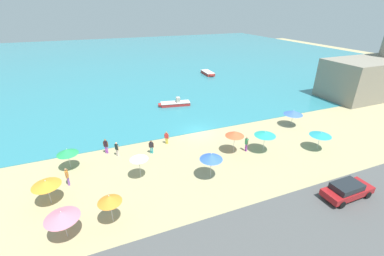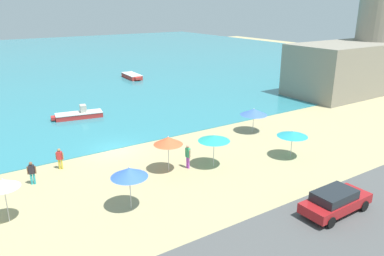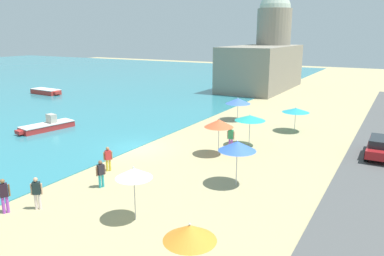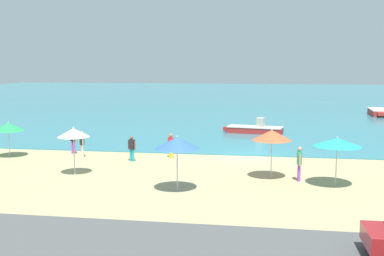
{
  "view_description": "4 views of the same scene",
  "coord_description": "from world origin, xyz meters",
  "px_view_note": "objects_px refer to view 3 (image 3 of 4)",
  "views": [
    {
      "loc": [
        -11.94,
        -27.23,
        14.88
      ],
      "look_at": [
        -1.83,
        -2.25,
        1.92
      ],
      "focal_mm": 24.0,
      "sensor_mm": 36.0,
      "label": 1
    },
    {
      "loc": [
        -10.43,
        -27.34,
        11.44
      ],
      "look_at": [
        6.5,
        -1.7,
        1.14
      ],
      "focal_mm": 35.0,
      "sensor_mm": 36.0,
      "label": 2
    },
    {
      "loc": [
        -21.45,
        -17.01,
        8.48
      ],
      "look_at": [
        0.88,
        -4.3,
        1.92
      ],
      "focal_mm": 35.0,
      "sensor_mm": 36.0,
      "label": 3
    },
    {
      "loc": [
        1.45,
        -31.24,
        6.06
      ],
      "look_at": [
        -3.65,
        0.55,
        1.71
      ],
      "focal_mm": 45.0,
      "sensor_mm": 36.0,
      "label": 4
    }
  ],
  "objects_px": {
    "bather_5": "(101,172)",
    "beach_umbrella_1": "(296,110)",
    "beach_umbrella_8": "(238,101)",
    "parked_car_0": "(381,147)",
    "beach_umbrella_9": "(219,123)",
    "harbor_fortress": "(266,57)",
    "bather_1": "(108,158)",
    "bather_4": "(231,137)",
    "beach_umbrella_6": "(134,173)",
    "beach_umbrella_3": "(190,233)",
    "skiff_nearshore": "(46,91)",
    "bather_0": "(4,194)",
    "beach_umbrella_0": "(250,118)",
    "bather_3": "(37,191)",
    "skiff_offshore": "(47,126)",
    "beach_umbrella_4": "(237,146)"
  },
  "relations": [
    {
      "from": "beach_umbrella_4",
      "to": "bather_0",
      "type": "bearing_deg",
      "value": 136.36
    },
    {
      "from": "beach_umbrella_6",
      "to": "bather_4",
      "type": "distance_m",
      "value": 12.1
    },
    {
      "from": "harbor_fortress",
      "to": "beach_umbrella_4",
      "type": "bearing_deg",
      "value": -163.26
    },
    {
      "from": "beach_umbrella_3",
      "to": "beach_umbrella_0",
      "type": "bearing_deg",
      "value": 14.72
    },
    {
      "from": "beach_umbrella_8",
      "to": "bather_0",
      "type": "relative_size",
      "value": 1.42
    },
    {
      "from": "beach_umbrella_3",
      "to": "bather_0",
      "type": "distance_m",
      "value": 10.68
    },
    {
      "from": "bather_4",
      "to": "beach_umbrella_8",
      "type": "bearing_deg",
      "value": 19.99
    },
    {
      "from": "beach_umbrella_6",
      "to": "bather_4",
      "type": "relative_size",
      "value": 1.46
    },
    {
      "from": "beach_umbrella_9",
      "to": "bather_0",
      "type": "xyz_separation_m",
      "value": [
        -13.15,
        5.07,
        -1.33
      ]
    },
    {
      "from": "bather_4",
      "to": "skiff_nearshore",
      "type": "xyz_separation_m",
      "value": [
        10.97,
        33.35,
        -0.61
      ]
    },
    {
      "from": "beach_umbrella_8",
      "to": "skiff_nearshore",
      "type": "relative_size",
      "value": 0.49
    },
    {
      "from": "beach_umbrella_4",
      "to": "bather_3",
      "type": "bearing_deg",
      "value": 136.49
    },
    {
      "from": "beach_umbrella_3",
      "to": "bather_1",
      "type": "bearing_deg",
      "value": 54.15
    },
    {
      "from": "beach_umbrella_4",
      "to": "skiff_nearshore",
      "type": "bearing_deg",
      "value": 65.14
    },
    {
      "from": "skiff_nearshore",
      "to": "skiff_offshore",
      "type": "xyz_separation_m",
      "value": [
        -13.74,
        -16.71,
        -0.01
      ]
    },
    {
      "from": "bather_1",
      "to": "bather_4",
      "type": "relative_size",
      "value": 0.88
    },
    {
      "from": "bather_5",
      "to": "parked_car_0",
      "type": "xyz_separation_m",
      "value": [
        13.55,
        -13.33,
        -0.09
      ]
    },
    {
      "from": "harbor_fortress",
      "to": "bather_1",
      "type": "bearing_deg",
      "value": -174.75
    },
    {
      "from": "harbor_fortress",
      "to": "beach_umbrella_3",
      "type": "bearing_deg",
      "value": -163.83
    },
    {
      "from": "beach_umbrella_3",
      "to": "parked_car_0",
      "type": "distance_m",
      "value": 19.32
    },
    {
      "from": "beach_umbrella_4",
      "to": "bather_3",
      "type": "height_order",
      "value": "beach_umbrella_4"
    },
    {
      "from": "beach_umbrella_0",
      "to": "beach_umbrella_1",
      "type": "height_order",
      "value": "beach_umbrella_0"
    },
    {
      "from": "skiff_nearshore",
      "to": "beach_umbrella_1",
      "type": "bearing_deg",
      "value": -95.03
    },
    {
      "from": "bather_0",
      "to": "beach_umbrella_9",
      "type": "bearing_deg",
      "value": -21.07
    },
    {
      "from": "bather_3",
      "to": "skiff_offshore",
      "type": "bearing_deg",
      "value": 48.75
    },
    {
      "from": "bather_4",
      "to": "harbor_fortress",
      "type": "relative_size",
      "value": 0.1
    },
    {
      "from": "beach_umbrella_1",
      "to": "bather_4",
      "type": "height_order",
      "value": "beach_umbrella_1"
    },
    {
      "from": "beach_umbrella_0",
      "to": "beach_umbrella_6",
      "type": "xyz_separation_m",
      "value": [
        -13.76,
        0.28,
        0.11
      ]
    },
    {
      "from": "bather_5",
      "to": "beach_umbrella_1",
      "type": "bearing_deg",
      "value": -19.31
    },
    {
      "from": "bather_3",
      "to": "bather_5",
      "type": "distance_m",
      "value": 3.68
    },
    {
      "from": "beach_umbrella_9",
      "to": "parked_car_0",
      "type": "height_order",
      "value": "beach_umbrella_9"
    },
    {
      "from": "beach_umbrella_8",
      "to": "parked_car_0",
      "type": "distance_m",
      "value": 14.51
    },
    {
      "from": "beach_umbrella_3",
      "to": "bather_5",
      "type": "xyz_separation_m",
      "value": [
        5.16,
        8.73,
        -1.32
      ]
    },
    {
      "from": "bather_5",
      "to": "beach_umbrella_8",
      "type": "bearing_deg",
      "value": -0.25
    },
    {
      "from": "beach_umbrella_1",
      "to": "beach_umbrella_6",
      "type": "distance_m",
      "value": 19.94
    },
    {
      "from": "beach_umbrella_0",
      "to": "beach_umbrella_9",
      "type": "distance_m",
      "value": 3.35
    },
    {
      "from": "bather_5",
      "to": "parked_car_0",
      "type": "relative_size",
      "value": 0.36
    },
    {
      "from": "bather_4",
      "to": "harbor_fortress",
      "type": "distance_m",
      "value": 34.12
    },
    {
      "from": "beach_umbrella_9",
      "to": "bather_3",
      "type": "height_order",
      "value": "beach_umbrella_9"
    },
    {
      "from": "beach_umbrella_9",
      "to": "harbor_fortress",
      "type": "height_order",
      "value": "harbor_fortress"
    },
    {
      "from": "beach_umbrella_9",
      "to": "beach_umbrella_3",
      "type": "bearing_deg",
      "value": -157.99
    },
    {
      "from": "beach_umbrella_0",
      "to": "skiff_nearshore",
      "type": "bearing_deg",
      "value": 74.86
    },
    {
      "from": "beach_umbrella_9",
      "to": "bather_5",
      "type": "bearing_deg",
      "value": 159.43
    },
    {
      "from": "bather_5",
      "to": "harbor_fortress",
      "type": "height_order",
      "value": "harbor_fortress"
    },
    {
      "from": "bather_5",
      "to": "bather_1",
      "type": "bearing_deg",
      "value": 33.24
    },
    {
      "from": "beach_umbrella_4",
      "to": "harbor_fortress",
      "type": "height_order",
      "value": "harbor_fortress"
    },
    {
      "from": "beach_umbrella_9",
      "to": "bather_0",
      "type": "distance_m",
      "value": 14.15
    },
    {
      "from": "beach_umbrella_4",
      "to": "bather_3",
      "type": "relative_size",
      "value": 1.59
    },
    {
      "from": "parked_car_0",
      "to": "beach_umbrella_9",
      "type": "bearing_deg",
      "value": 116.38
    },
    {
      "from": "beach_umbrella_8",
      "to": "beach_umbrella_9",
      "type": "relative_size",
      "value": 0.93
    }
  ]
}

